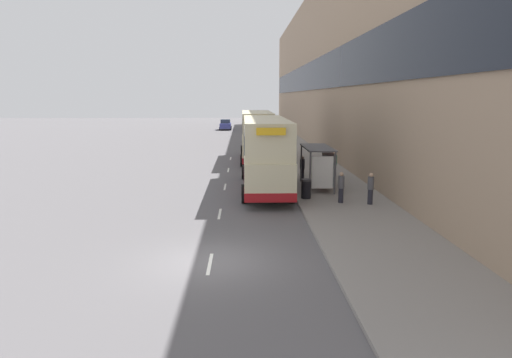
{
  "coord_description": "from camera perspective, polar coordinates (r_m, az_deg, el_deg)",
  "views": [
    {
      "loc": [
        1.14,
        -14.93,
        5.55
      ],
      "look_at": [
        2.0,
        15.06,
        0.16
      ],
      "focal_mm": 32.0,
      "sensor_mm": 36.0,
      "label": 1
    }
  ],
  "objects": [
    {
      "name": "pedestrian_4",
      "position": [
        30.21,
        9.04,
        1.54
      ],
      "size": [
        0.36,
        0.36,
        1.82
      ],
      "color": "#23232D",
      "rests_on": "ground_plane"
    },
    {
      "name": "lane_mark_3",
      "position": [
        35.26,
        -3.48,
        1.13
      ],
      "size": [
        0.12,
        2.0,
        0.01
      ],
      "color": "silver",
      "rests_on": "ground_plane"
    },
    {
      "name": "pedestrian_2",
      "position": [
        32.05,
        9.78,
        1.88
      ],
      "size": [
        0.33,
        0.33,
        1.67
      ],
      "color": "#23232D",
      "rests_on": "ground_plane"
    },
    {
      "name": "litter_bin",
      "position": [
        24.82,
        6.28,
        -1.21
      ],
      "size": [
        0.55,
        0.55,
        1.05
      ],
      "color": "black",
      "rests_on": "ground_plane"
    },
    {
      "name": "pedestrian_1",
      "position": [
        23.99,
        14.13,
        -1.12
      ],
      "size": [
        0.32,
        0.32,
        1.63
      ],
      "color": "#23232D",
      "rests_on": "ground_plane"
    },
    {
      "name": "lane_mark_1",
      "position": [
        22.12,
        -4.56,
        -4.35
      ],
      "size": [
        0.12,
        2.0,
        0.01
      ],
      "color": "silver",
      "rests_on": "ground_plane"
    },
    {
      "name": "lane_mark_0",
      "position": [
        15.74,
        -5.79,
        -10.5
      ],
      "size": [
        0.12,
        2.0,
        0.01
      ],
      "color": "silver",
      "rests_on": "ground_plane"
    },
    {
      "name": "double_decker_bus_near",
      "position": [
        27.3,
        1.17,
        3.32
      ],
      "size": [
        2.85,
        11.0,
        4.3
      ],
      "color": "beige",
      "rests_on": "ground_plane"
    },
    {
      "name": "lane_mark_4",
      "position": [
        41.89,
        -3.2,
        2.58
      ],
      "size": [
        0.12,
        2.0,
        0.01
      ],
      "color": "silver",
      "rests_on": "ground_plane"
    },
    {
      "name": "ground_plane",
      "position": [
        15.97,
        -5.72,
        -10.21
      ],
      "size": [
        220.0,
        220.0,
        0.0
      ],
      "primitive_type": "plane",
      "color": "#5B595B"
    },
    {
      "name": "bus_shelter",
      "position": [
        27.37,
        8.12,
        2.38
      ],
      "size": [
        1.6,
        4.2,
        2.48
      ],
      "color": "#4C4C51",
      "rests_on": "ground_plane"
    },
    {
      "name": "pedestrian_at_shelter",
      "position": [
        30.07,
        5.8,
        1.37
      ],
      "size": [
        0.32,
        0.32,
        1.62
      ],
      "color": "#23232D",
      "rests_on": "ground_plane"
    },
    {
      "name": "terrace_facade",
      "position": [
        54.34,
        8.5,
        13.55
      ],
      "size": [
        3.1,
        93.0,
        17.67
      ],
      "color": "#9E846B",
      "rests_on": "ground_plane"
    },
    {
      "name": "pedestrian_3",
      "position": [
        24.0,
        10.6,
        -1.0
      ],
      "size": [
        0.32,
        0.32,
        1.62
      ],
      "color": "#23232D",
      "rests_on": "ground_plane"
    },
    {
      "name": "double_decker_bus_ahead",
      "position": [
        39.99,
        0.1,
        5.51
      ],
      "size": [
        2.85,
        10.68,
        4.3
      ],
      "color": "beige",
      "rests_on": "ground_plane"
    },
    {
      "name": "lane_mark_2",
      "position": [
        28.66,
        -3.9,
        -0.98
      ],
      "size": [
        0.12,
        2.0,
        0.01
      ],
      "color": "silver",
      "rests_on": "ground_plane"
    },
    {
      "name": "car_0",
      "position": [
        79.08,
        -3.84,
        6.8
      ],
      "size": [
        2.04,
        4.3,
        1.8
      ],
      "rotation": [
        0.0,
        0.0,
        3.14
      ],
      "color": "navy",
      "rests_on": "ground_plane"
    },
    {
      "name": "pavement",
      "position": [
        53.98,
        4.07,
        4.35
      ],
      "size": [
        5.0,
        93.0,
        0.14
      ],
      "color": "gray",
      "rests_on": "ground_plane"
    }
  ]
}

